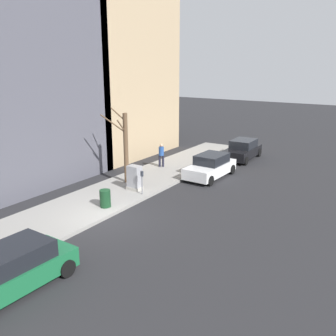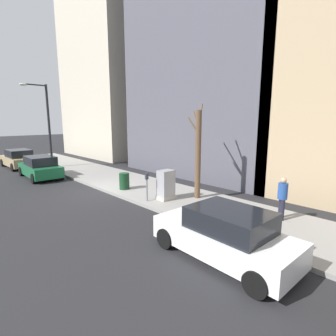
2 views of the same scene
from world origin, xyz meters
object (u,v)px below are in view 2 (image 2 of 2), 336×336
trash_bin (124,181)px  office_tower_right (125,66)px  parked_car_white (225,235)px  pedestrian_near_meter (282,196)px  streetlamp (45,119)px  parked_car_green (40,167)px  office_block_center (236,44)px  parked_car_tan (19,159)px  utility_box (166,185)px  bare_tree (198,153)px  parking_meter (147,184)px

trash_bin → office_tower_right: office_tower_right is taller
parked_car_white → pedestrian_near_meter: bearing=2.2°
streetlamp → pedestrian_near_meter: 18.25m
parked_car_white → pedestrian_near_meter: (3.85, 0.03, 0.35)m
parked_car_green → streetlamp: bearing=63.6°
streetlamp → office_block_center: bearing=-40.7°
parked_car_tan → trash_bin: (2.18, -12.31, -0.14)m
utility_box → bare_tree: 2.21m
office_block_center → office_tower_right: bearing=92.6°
parked_car_green → office_tower_right: 16.95m
office_block_center → bare_tree: bearing=-156.1°
parked_car_tan → office_block_center: office_block_center is taller
parked_car_green → parking_meter: size_ratio=3.15×
parked_car_white → parked_car_green: bearing=92.6°
parked_car_white → parking_meter: parked_car_white is taller
parked_car_tan → streetlamp: 4.37m
trash_bin → office_block_center: size_ratio=0.05×
parking_meter → parked_car_green: bearing=100.5°
parked_car_tan → pedestrian_near_meter: bearing=-79.8°
bare_tree → pedestrian_near_meter: (0.14, -4.13, -1.31)m
parked_car_white → pedestrian_near_meter: pedestrian_near_meter is taller
office_block_center → parked_car_white: bearing=-147.3°
parked_car_tan → parking_meter: size_ratio=3.14×
parked_car_white → bare_tree: bare_tree is taller
parked_car_tan → streetlamp: size_ratio=0.65×
office_block_center → pedestrian_near_meter: bearing=-137.4°
parked_car_green → utility_box: utility_box is taller
trash_bin → pedestrian_near_meter: (1.87, -7.97, 0.49)m
parked_car_tan → trash_bin: parked_car_tan is taller
parking_meter → bare_tree: 2.89m
bare_tree → office_tower_right: bearing=65.1°
parked_car_tan → office_tower_right: bearing=7.4°
parked_car_white → parking_meter: (1.53, 5.44, 0.24)m
parked_car_tan → bare_tree: bearing=-77.5°
streetlamp → parked_car_white: bearing=-94.4°
streetlamp → office_block_center: (11.31, -9.73, 5.72)m
streetlamp → office_tower_right: bearing=21.8°
parked_car_green → streetlamp: (1.58, 2.95, 3.28)m
office_block_center → office_tower_right: (-0.63, 13.99, 0.21)m
parked_car_white → trash_bin: (1.98, 8.00, -0.14)m
streetlamp → office_block_center: 15.98m
parked_car_white → office_block_center: bearing=34.4°
office_tower_right → parked_car_green: bearing=-149.5°
bare_tree → utility_box: bearing=147.0°
office_block_center → streetlamp: bearing=139.3°
parking_meter → office_tower_right: office_tower_right is taller
parked_car_white → utility_box: utility_box is taller
pedestrian_near_meter → office_block_center: (8.83, 8.11, 8.65)m
bare_tree → pedestrian_near_meter: bare_tree is taller
utility_box → streetlamp: (-1.02, 12.84, 3.17)m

